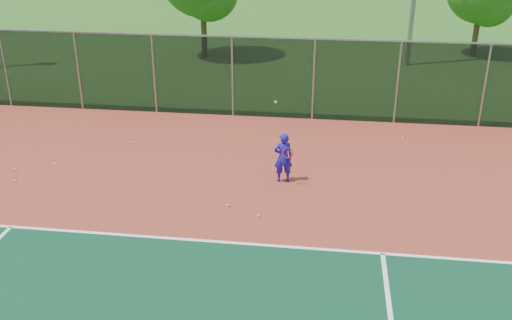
{
  "coord_description": "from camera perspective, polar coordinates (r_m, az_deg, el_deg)",
  "views": [
    {
      "loc": [
        0.62,
        -8.28,
        7.17
      ],
      "look_at": [
        -1.17,
        5.0,
        1.3
      ],
      "focal_mm": 40.0,
      "sensor_mm": 36.0,
      "label": 1
    }
  ],
  "objects": [
    {
      "name": "fence_back",
      "position": [
        21.05,
        5.77,
        8.09
      ],
      "size": [
        30.0,
        0.06,
        3.03
      ],
      "color": "black",
      "rests_on": "court_apron"
    },
    {
      "name": "practice_ball_4",
      "position": [
        20.11,
        14.47,
        2.16
      ],
      "size": [
        0.07,
        0.07,
        0.07
      ],
      "primitive_type": "sphere",
      "color": "yellow",
      "rests_on": "court_apron"
    },
    {
      "name": "practice_ball_6",
      "position": [
        15.07,
        -2.82,
        -4.54
      ],
      "size": [
        0.07,
        0.07,
        0.07
      ],
      "primitive_type": "sphere",
      "color": "yellow",
      "rests_on": "court_apron"
    },
    {
      "name": "practice_ball_3",
      "position": [
        19.54,
        -12.38,
        1.73
      ],
      "size": [
        0.07,
        0.07,
        0.07
      ],
      "primitive_type": "sphere",
      "color": "yellow",
      "rests_on": "court_apron"
    },
    {
      "name": "practice_ball_5",
      "position": [
        17.77,
        -22.97,
        -1.95
      ],
      "size": [
        0.07,
        0.07,
        0.07
      ],
      "primitive_type": "sphere",
      "color": "yellow",
      "rests_on": "court_apron"
    },
    {
      "name": "tennis_player",
      "position": [
        16.17,
        2.74,
        0.27
      ],
      "size": [
        0.6,
        0.64,
        2.37
      ],
      "color": "#1C12AA",
      "rests_on": "court_apron"
    },
    {
      "name": "practice_ball_0",
      "position": [
        18.59,
        -22.92,
        -0.83
      ],
      "size": [
        0.07,
        0.07,
        0.07
      ],
      "primitive_type": "sphere",
      "color": "yellow",
      "rests_on": "court_apron"
    },
    {
      "name": "practice_ball_1",
      "position": [
        14.56,
        0.25,
        -5.59
      ],
      "size": [
        0.07,
        0.07,
        0.07
      ],
      "primitive_type": "sphere",
      "color": "yellow",
      "rests_on": "court_apron"
    },
    {
      "name": "practice_ball_2",
      "position": [
        18.51,
        -19.44,
        -0.38
      ],
      "size": [
        0.07,
        0.07,
        0.07
      ],
      "primitive_type": "sphere",
      "color": "yellow",
      "rests_on": "court_apron"
    },
    {
      "name": "court_apron",
      "position": [
        12.54,
        3.55,
        -11.21
      ],
      "size": [
        30.0,
        20.0,
        0.02
      ],
      "primitive_type": "cube",
      "color": "#963626",
      "rests_on": "ground"
    }
  ]
}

